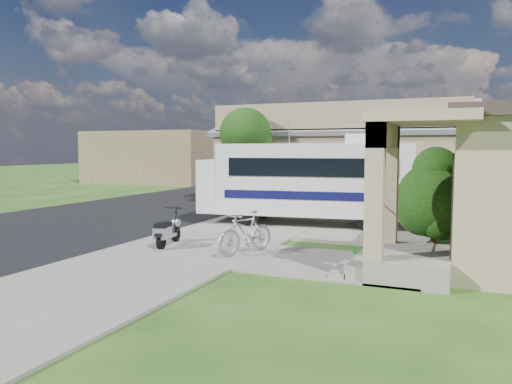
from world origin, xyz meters
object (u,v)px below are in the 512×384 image
at_px(shrub, 437,197).
at_px(van, 274,174).
at_px(pickup_truck, 239,181).
at_px(garden_hose, 361,257).
at_px(bicycle, 246,235).
at_px(scooter, 167,231).
at_px(motorhome, 307,180).

height_order(shrub, van, shrub).
distance_m(shrub, van, 21.41).
bearing_deg(pickup_truck, shrub, 125.46).
relative_size(pickup_truck, van, 1.04).
bearing_deg(garden_hose, van, 116.24).
height_order(van, garden_hose, van).
distance_m(pickup_truck, van, 7.42).
distance_m(bicycle, pickup_truck, 15.00).
distance_m(scooter, garden_hose, 5.18).
relative_size(shrub, garden_hose, 6.61).
relative_size(shrub, pickup_truck, 0.42).
relative_size(motorhome, pickup_truck, 1.16).
xyz_separation_m(shrub, pickup_truck, (-10.81, 10.64, -0.50)).
height_order(pickup_truck, van, van).
relative_size(motorhome, shrub, 2.75).
distance_m(bicycle, garden_hose, 2.87).
relative_size(shrub, scooter, 1.78).
xyz_separation_m(motorhome, van, (-7.10, 15.37, -0.70)).
bearing_deg(shrub, van, 122.66).
bearing_deg(pickup_truck, motorhome, 118.52).
bearing_deg(motorhome, van, 106.91).
relative_size(motorhome, van, 1.21).
xyz_separation_m(pickup_truck, garden_hose, (9.24, -12.86, -0.81)).
xyz_separation_m(shrub, bicycle, (-4.34, -2.88, -0.87)).
height_order(shrub, scooter, shrub).
bearing_deg(pickup_truck, van, -94.30).
distance_m(scooter, van, 21.36).
bearing_deg(bicycle, motorhome, 113.80).
relative_size(bicycle, pickup_truck, 0.27).
height_order(scooter, garden_hose, scooter).
bearing_deg(scooter, garden_hose, -5.20).
relative_size(scooter, garden_hose, 3.71).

